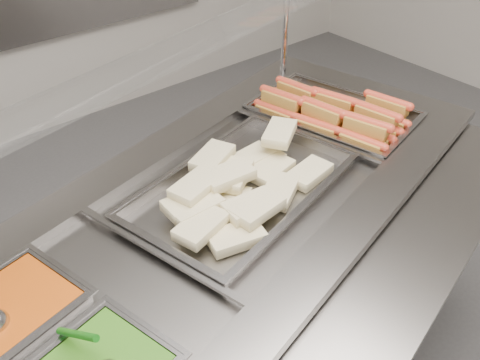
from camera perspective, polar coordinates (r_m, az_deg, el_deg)
steam_counter at (r=1.81m, az=-0.94°, el=-12.52°), size 1.96×1.20×0.87m
tray_rail at (r=1.37m, az=15.77°, el=-10.67°), size 1.76×0.73×0.05m
sneeze_guard at (r=1.46m, az=-8.04°, el=12.70°), size 1.62×0.64×0.43m
pan_hotdogs at (r=1.97m, az=9.87°, el=6.21°), size 0.44×0.59×0.10m
pan_wraps at (r=1.57m, az=0.21°, el=-1.24°), size 0.73×0.53×0.07m
pan_beans at (r=1.35m, az=-23.35°, el=-13.62°), size 0.34×0.29×0.10m
hotdogs_in_buns at (r=1.92m, az=9.82°, el=7.03°), size 0.36×0.53×0.11m
tortilla_wraps at (r=1.52m, az=-0.06°, el=-0.54°), size 0.60×0.39×0.09m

